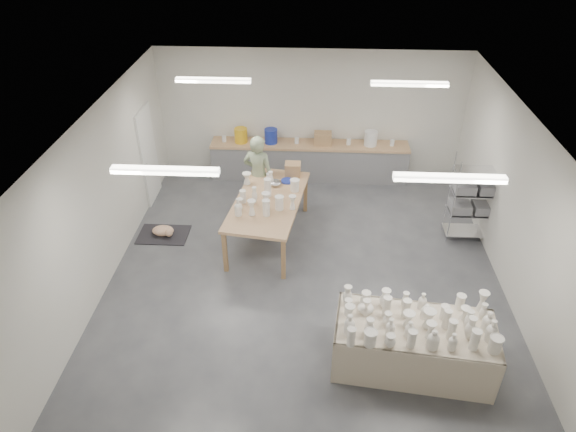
# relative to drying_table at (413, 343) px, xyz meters

# --- Properties ---
(room) EXTENTS (8.00, 8.02, 3.00)m
(room) POSITION_rel_drying_table_xyz_m (-1.72, 2.03, 1.60)
(room) COLOR #424449
(room) RESTS_ON ground
(back_counter) EXTENTS (4.60, 0.60, 1.24)m
(back_counter) POSITION_rel_drying_table_xyz_m (-1.63, 5.63, 0.03)
(back_counter) COLOR #AA7B52
(back_counter) RESTS_ON ground
(wire_shelf) EXTENTS (0.88, 0.48, 1.80)m
(wire_shelf) POSITION_rel_drying_table_xyz_m (1.58, 3.35, 0.46)
(wire_shelf) COLOR silver
(wire_shelf) RESTS_ON ground
(drying_table) EXTENTS (2.37, 1.32, 1.17)m
(drying_table) POSITION_rel_drying_table_xyz_m (0.00, 0.00, 0.00)
(drying_table) COLOR olive
(drying_table) RESTS_ON ground
(work_table) EXTENTS (1.56, 2.59, 1.28)m
(work_table) POSITION_rel_drying_table_xyz_m (-2.34, 3.15, 0.46)
(work_table) COLOR #AA7B52
(work_table) RESTS_ON ground
(rug) EXTENTS (1.00, 0.70, 0.02)m
(rug) POSITION_rel_drying_table_xyz_m (-4.52, 3.07, -0.44)
(rug) COLOR black
(rug) RESTS_ON ground
(cat) EXTENTS (0.48, 0.37, 0.19)m
(cat) POSITION_rel_drying_table_xyz_m (-4.50, 3.06, -0.34)
(cat) COLOR white
(cat) RESTS_ON rug
(potter) EXTENTS (0.74, 0.59, 1.79)m
(potter) POSITION_rel_drying_table_xyz_m (-2.65, 4.06, 0.44)
(potter) COLOR gray
(potter) RESTS_ON ground
(red_stool) EXTENTS (0.36, 0.36, 0.29)m
(red_stool) POSITION_rel_drying_table_xyz_m (-2.65, 4.33, -0.20)
(red_stool) COLOR #A81818
(red_stool) RESTS_ON ground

